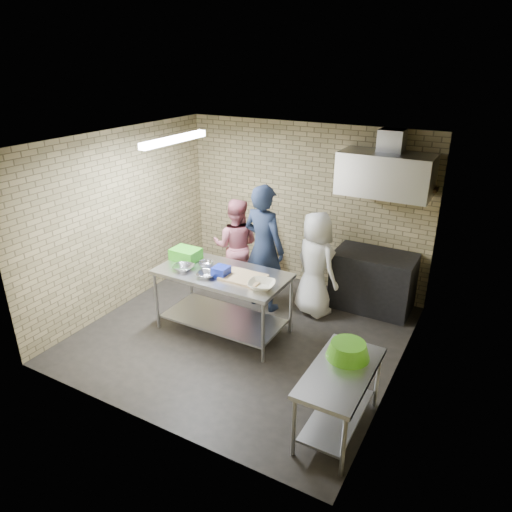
{
  "coord_description": "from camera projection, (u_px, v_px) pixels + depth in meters",
  "views": [
    {
      "loc": [
        2.94,
        -4.89,
        3.66
      ],
      "look_at": [
        0.1,
        0.2,
        1.15
      ],
      "focal_mm": 33.03,
      "sensor_mm": 36.0,
      "label": 1
    }
  ],
  "objects": [
    {
      "name": "floor",
      "position": [
        243.0,
        334.0,
        6.69
      ],
      "size": [
        4.2,
        4.2,
        0.0
      ],
      "primitive_type": "plane",
      "color": "black",
      "rests_on": "ground"
    },
    {
      "name": "ceiling",
      "position": [
        241.0,
        141.0,
        5.62
      ],
      "size": [
        4.2,
        4.2,
        0.0
      ],
      "primitive_type": "plane",
      "rotation": [
        3.14,
        0.0,
        0.0
      ],
      "color": "black",
      "rests_on": "ground"
    },
    {
      "name": "back_wall",
      "position": [
        304.0,
        206.0,
        7.76
      ],
      "size": [
        4.2,
        0.06,
        2.7
      ],
      "primitive_type": "cube",
      "color": "tan",
      "rests_on": "ground"
    },
    {
      "name": "front_wall",
      "position": [
        136.0,
        313.0,
        4.55
      ],
      "size": [
        4.2,
        0.06,
        2.7
      ],
      "primitive_type": "cube",
      "color": "tan",
      "rests_on": "ground"
    },
    {
      "name": "left_wall",
      "position": [
        122.0,
        220.0,
        7.09
      ],
      "size": [
        0.06,
        4.0,
        2.7
      ],
      "primitive_type": "cube",
      "color": "tan",
      "rests_on": "ground"
    },
    {
      "name": "right_wall",
      "position": [
        405.0,
        280.0,
        5.21
      ],
      "size": [
        0.06,
        4.0,
        2.7
      ],
      "primitive_type": "cube",
      "color": "tan",
      "rests_on": "ground"
    },
    {
      "name": "prep_table",
      "position": [
        223.0,
        302.0,
        6.61
      ],
      "size": [
        1.82,
        0.91,
        0.91
      ],
      "primitive_type": "cube",
      "color": "silver",
      "rests_on": "floor"
    },
    {
      "name": "side_counter",
      "position": [
        338.0,
        400.0,
        4.85
      ],
      "size": [
        0.6,
        1.2,
        0.75
      ],
      "primitive_type": "cube",
      "color": "silver",
      "rests_on": "floor"
    },
    {
      "name": "stove",
      "position": [
        373.0,
        281.0,
        7.23
      ],
      "size": [
        1.2,
        0.7,
        0.9
      ],
      "primitive_type": "cube",
      "color": "black",
      "rests_on": "floor"
    },
    {
      "name": "range_hood",
      "position": [
        385.0,
        174.0,
        6.62
      ],
      "size": [
        1.3,
        0.6,
        0.6
      ],
      "primitive_type": "cube",
      "color": "silver",
      "rests_on": "back_wall"
    },
    {
      "name": "hood_duct",
      "position": [
        392.0,
        140.0,
        6.56
      ],
      "size": [
        0.35,
        0.3,
        0.3
      ],
      "primitive_type": "cube",
      "color": "#A5A8AD",
      "rests_on": "back_wall"
    },
    {
      "name": "wall_shelf",
      "position": [
        409.0,
        186.0,
        6.7
      ],
      "size": [
        0.8,
        0.2,
        0.04
      ],
      "primitive_type": "cube",
      "color": "#3F2B19",
      "rests_on": "back_wall"
    },
    {
      "name": "fluorescent_fixture",
      "position": [
        174.0,
        139.0,
        6.09
      ],
      "size": [
        0.1,
        1.25,
        0.08
      ],
      "primitive_type": "cube",
      "color": "white",
      "rests_on": "ceiling"
    },
    {
      "name": "green_crate",
      "position": [
        186.0,
        254.0,
        6.81
      ],
      "size": [
        0.4,
        0.3,
        0.16
      ],
      "primitive_type": "cube",
      "color": "green",
      "rests_on": "prep_table"
    },
    {
      "name": "blue_tub",
      "position": [
        221.0,
        271.0,
        6.31
      ],
      "size": [
        0.2,
        0.2,
        0.13
      ],
      "primitive_type": "cube",
      "color": "#172AAE",
      "rests_on": "prep_table"
    },
    {
      "name": "cutting_board",
      "position": [
        243.0,
        277.0,
        6.26
      ],
      "size": [
        0.56,
        0.43,
        0.03
      ],
      "primitive_type": "cube",
      "color": "tan",
      "rests_on": "prep_table"
    },
    {
      "name": "mixing_bowl_a",
      "position": [
        184.0,
        268.0,
        6.48
      ],
      "size": [
        0.34,
        0.34,
        0.07
      ],
      "primitive_type": "imported",
      "rotation": [
        0.0,
        0.0,
        0.24
      ],
      "color": "#B6B8BD",
      "rests_on": "prep_table"
    },
    {
      "name": "mixing_bowl_b",
      "position": [
        206.0,
        264.0,
        6.6
      ],
      "size": [
        0.26,
        0.26,
        0.07
      ],
      "primitive_type": "imported",
      "rotation": [
        0.0,
        0.0,
        0.24
      ],
      "color": "#B8B9BF",
      "rests_on": "prep_table"
    },
    {
      "name": "mixing_bowl_c",
      "position": [
        207.0,
        275.0,
        6.29
      ],
      "size": [
        0.32,
        0.32,
        0.06
      ],
      "primitive_type": "imported",
      "rotation": [
        0.0,
        0.0,
        0.24
      ],
      "color": "#ADB0B4",
      "rests_on": "prep_table"
    },
    {
      "name": "ceramic_bowl",
      "position": [
        262.0,
        285.0,
        5.98
      ],
      "size": [
        0.42,
        0.42,
        0.09
      ],
      "primitive_type": "imported",
      "rotation": [
        0.0,
        0.0,
        0.24
      ],
      "color": "beige",
      "rests_on": "prep_table"
    },
    {
      "name": "green_basin",
      "position": [
        348.0,
        350.0,
        4.88
      ],
      "size": [
        0.46,
        0.46,
        0.17
      ],
      "primitive_type": null,
      "color": "#59C626",
      "rests_on": "side_counter"
    },
    {
      "name": "bottle_red",
      "position": [
        392.0,
        177.0,
        6.77
      ],
      "size": [
        0.07,
        0.07,
        0.18
      ],
      "primitive_type": "cylinder",
      "color": "#B22619",
      "rests_on": "wall_shelf"
    },
    {
      "name": "bottle_green",
      "position": [
        420.0,
        181.0,
        6.6
      ],
      "size": [
        0.06,
        0.06,
        0.15
      ],
      "primitive_type": "cylinder",
      "color": "green",
      "rests_on": "wall_shelf"
    },
    {
      "name": "man_navy",
      "position": [
        264.0,
        248.0,
        7.05
      ],
      "size": [
        0.79,
        0.6,
        1.96
      ],
      "primitive_type": "imported",
      "rotation": [
        0.0,
        0.0,
        2.95
      ],
      "color": "black",
      "rests_on": "floor"
    },
    {
      "name": "woman_pink",
      "position": [
        236.0,
        246.0,
        7.65
      ],
      "size": [
        0.92,
        0.82,
        1.58
      ],
      "primitive_type": "imported",
      "rotation": [
        0.0,
        0.0,
        3.49
      ],
      "color": "#C86A7A",
      "rests_on": "floor"
    },
    {
      "name": "woman_white",
      "position": [
        316.0,
        264.0,
        6.95
      ],
      "size": [
        0.93,
        0.81,
        1.6
      ],
      "primitive_type": "imported",
      "rotation": [
        0.0,
        0.0,
        2.67
      ],
      "color": "white",
      "rests_on": "floor"
    }
  ]
}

